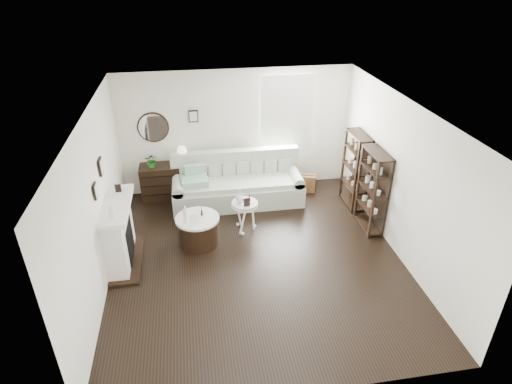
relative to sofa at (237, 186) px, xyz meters
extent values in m
plane|color=black|center=(0.08, -2.08, -0.35)|extent=(5.50, 5.50, 0.00)
plane|color=white|center=(0.08, -2.08, 2.35)|extent=(5.50, 5.50, 0.00)
plane|color=white|center=(0.08, 0.67, 1.00)|extent=(5.00, 0.00, 5.00)
plane|color=white|center=(0.08, -4.83, 1.00)|extent=(5.00, 0.00, 5.00)
plane|color=white|center=(-2.42, -2.08, 1.00)|extent=(0.00, 5.50, 5.50)
plane|color=white|center=(2.58, -2.08, 1.00)|extent=(0.00, 5.50, 5.50)
cube|color=white|center=(1.18, 0.65, 1.25)|extent=(1.00, 0.02, 1.80)
cube|color=white|center=(1.18, 0.59, 1.25)|extent=(1.15, 0.02, 1.90)
cylinder|color=silver|center=(-1.67, 0.64, 1.20)|extent=(0.60, 0.03, 0.60)
cube|color=black|center=(-0.82, 0.64, 1.40)|extent=(0.20, 0.03, 0.26)
cube|color=white|center=(-2.25, -1.78, 0.20)|extent=(0.34, 1.20, 1.10)
cube|color=black|center=(-2.22, -1.78, 0.05)|extent=(0.30, 0.65, 0.70)
cube|color=white|center=(-2.20, -1.78, 0.77)|extent=(0.44, 1.35, 0.08)
cube|color=black|center=(-2.17, -1.78, -0.33)|extent=(0.50, 1.40, 0.05)
cylinder|color=silver|center=(-2.20, -2.23, 0.92)|extent=(0.08, 0.08, 0.22)
cube|color=black|center=(-2.20, -1.38, 0.88)|extent=(0.10, 0.03, 0.14)
cube|color=black|center=(-2.39, -2.13, 1.25)|extent=(0.03, 0.18, 0.24)
cube|color=black|center=(-2.39, -1.48, 1.35)|extent=(0.03, 0.22, 0.28)
cube|color=black|center=(2.41, -0.53, 0.45)|extent=(0.30, 0.80, 1.60)
cylinder|color=#C7B089|center=(2.39, -0.78, 0.17)|extent=(0.08, 0.08, 0.11)
cylinder|color=#C7B089|center=(2.39, -0.53, 0.17)|extent=(0.08, 0.08, 0.11)
cylinder|color=#C7B089|center=(2.39, -0.28, 0.17)|extent=(0.08, 0.08, 0.11)
cylinder|color=#C7B089|center=(2.39, -0.78, 0.57)|extent=(0.08, 0.08, 0.11)
cylinder|color=#C7B089|center=(2.39, -0.53, 0.57)|extent=(0.08, 0.08, 0.11)
cylinder|color=#C7B089|center=(2.39, -0.28, 0.57)|extent=(0.08, 0.08, 0.11)
cylinder|color=#C7B089|center=(2.39, -0.78, 0.97)|extent=(0.08, 0.08, 0.11)
cylinder|color=#C7B089|center=(2.39, -0.53, 0.97)|extent=(0.08, 0.08, 0.11)
cylinder|color=#C7B089|center=(2.39, -0.28, 0.97)|extent=(0.08, 0.08, 0.11)
cube|color=black|center=(2.41, -1.43, 0.45)|extent=(0.30, 0.80, 1.60)
cylinder|color=#C7B089|center=(2.39, -1.68, 0.17)|extent=(0.08, 0.08, 0.11)
cylinder|color=#C7B089|center=(2.39, -1.43, 0.17)|extent=(0.08, 0.08, 0.11)
cylinder|color=#C7B089|center=(2.39, -1.18, 0.17)|extent=(0.08, 0.08, 0.11)
cylinder|color=#C7B089|center=(2.39, -1.68, 0.57)|extent=(0.08, 0.08, 0.11)
cylinder|color=#C7B089|center=(2.39, -1.43, 0.57)|extent=(0.08, 0.08, 0.11)
cylinder|color=#C7B089|center=(2.39, -1.18, 0.57)|extent=(0.08, 0.08, 0.11)
cylinder|color=#C7B089|center=(2.39, -1.68, 0.97)|extent=(0.08, 0.08, 0.11)
cylinder|color=#C7B089|center=(2.39, -1.43, 0.97)|extent=(0.08, 0.08, 0.11)
cylinder|color=#C7B089|center=(2.39, -1.18, 0.97)|extent=(0.08, 0.08, 0.11)
cube|color=#A7B19E|center=(0.00, -0.08, -0.13)|extent=(2.75, 0.95, 0.44)
cube|color=#A7B19E|center=(0.00, -0.12, 0.14)|extent=(2.38, 0.76, 0.11)
cube|color=#A7B19E|center=(0.00, 0.29, 0.29)|extent=(2.75, 0.21, 0.85)
cube|color=#A7B19E|center=(-1.25, -0.08, -0.08)|extent=(0.23, 0.90, 0.55)
cube|color=#A7B19E|center=(1.25, -0.08, -0.08)|extent=(0.23, 0.90, 0.55)
cube|color=#279271|center=(-0.90, -0.14, 0.27)|extent=(0.57, 0.48, 0.14)
cube|color=brown|center=(1.52, 0.22, -0.16)|extent=(0.62, 0.38, 0.39)
cube|color=black|center=(-1.46, 0.39, 0.04)|extent=(1.17, 0.49, 0.78)
cube|color=black|center=(-1.46, 0.13, -0.14)|extent=(1.13, 0.01, 0.02)
cube|color=black|center=(-1.46, 0.13, 0.08)|extent=(1.13, 0.01, 0.02)
cube|color=black|center=(-1.46, 0.13, 0.29)|extent=(1.13, 0.01, 0.01)
imported|color=#1B5518|center=(-1.75, 0.34, 0.59)|extent=(0.29, 0.26, 0.32)
cylinder|color=black|center=(-0.90, -1.46, -0.10)|extent=(0.73, 0.73, 0.51)
cylinder|color=silver|center=(-0.90, -1.46, 0.18)|extent=(0.80, 0.80, 0.04)
cylinder|color=white|center=(0.00, -1.16, 0.24)|extent=(0.50, 0.50, 0.03)
cylinder|color=white|center=(0.00, -1.16, 0.20)|extent=(0.51, 0.51, 0.02)
cylinder|color=white|center=(0.00, -1.16, -0.07)|extent=(0.04, 0.04, 0.57)
cylinder|color=silver|center=(-1.10, -1.55, 0.36)|extent=(0.07, 0.07, 0.32)
cube|color=white|center=(-0.96, -1.66, 0.29)|extent=(0.15, 0.09, 0.19)
cube|color=black|center=(0.03, -1.29, 0.34)|extent=(0.12, 0.06, 0.16)
camera|label=1|loc=(-0.91, -8.08, 4.33)|focal=30.00mm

